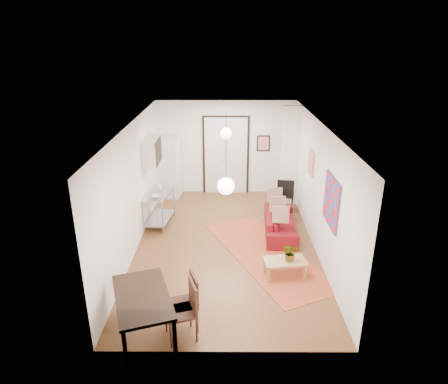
{
  "coord_description": "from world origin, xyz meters",
  "views": [
    {
      "loc": [
        -0.0,
        -8.47,
        4.68
      ],
      "look_at": [
        -0.04,
        0.27,
        1.25
      ],
      "focal_mm": 32.0,
      "sensor_mm": 36.0,
      "label": 1
    }
  ],
  "objects_px": {
    "sofa": "(280,223)",
    "dining_table": "(142,300)",
    "kitchen_counter": "(159,204)",
    "black_side_chair": "(285,190)",
    "fridge": "(169,167)",
    "dining_chair_far": "(181,303)",
    "coffee_table": "(285,262)",
    "dining_chair_near": "(182,296)"
  },
  "relations": [
    {
      "from": "dining_chair_near",
      "to": "dining_chair_far",
      "type": "bearing_deg",
      "value": -18.8
    },
    {
      "from": "sofa",
      "to": "dining_chair_far",
      "type": "distance_m",
      "value": 4.25
    },
    {
      "from": "black_side_chair",
      "to": "fridge",
      "type": "bearing_deg",
      "value": -5.86
    },
    {
      "from": "fridge",
      "to": "dining_chair_far",
      "type": "height_order",
      "value": "fridge"
    },
    {
      "from": "sofa",
      "to": "black_side_chair",
      "type": "xyz_separation_m",
      "value": [
        0.31,
        1.47,
        0.31
      ]
    },
    {
      "from": "sofa",
      "to": "dining_table",
      "type": "height_order",
      "value": "dining_table"
    },
    {
      "from": "black_side_chair",
      "to": "kitchen_counter",
      "type": "bearing_deg",
      "value": 27.17
    },
    {
      "from": "sofa",
      "to": "fridge",
      "type": "height_order",
      "value": "fridge"
    },
    {
      "from": "dining_table",
      "to": "dining_chair_near",
      "type": "bearing_deg",
      "value": 27.62
    },
    {
      "from": "fridge",
      "to": "dining_chair_near",
      "type": "relative_size",
      "value": 1.85
    },
    {
      "from": "sofa",
      "to": "dining_chair_near",
      "type": "distance_m",
      "value": 4.07
    },
    {
      "from": "kitchen_counter",
      "to": "black_side_chair",
      "type": "distance_m",
      "value": 3.57
    },
    {
      "from": "fridge",
      "to": "dining_chair_near",
      "type": "distance_m",
      "value": 6.08
    },
    {
      "from": "coffee_table",
      "to": "black_side_chair",
      "type": "xyz_separation_m",
      "value": [
        0.47,
        3.44,
        0.26
      ]
    },
    {
      "from": "fridge",
      "to": "black_side_chair",
      "type": "bearing_deg",
      "value": -9.19
    },
    {
      "from": "kitchen_counter",
      "to": "dining_table",
      "type": "distance_m",
      "value": 4.28
    },
    {
      "from": "sofa",
      "to": "dining_table",
      "type": "bearing_deg",
      "value": 148.05
    },
    {
      "from": "sofa",
      "to": "kitchen_counter",
      "type": "distance_m",
      "value": 3.18
    },
    {
      "from": "kitchen_counter",
      "to": "fridge",
      "type": "relative_size",
      "value": 0.66
    },
    {
      "from": "kitchen_counter",
      "to": "dining_chair_near",
      "type": "bearing_deg",
      "value": -67.62
    },
    {
      "from": "black_side_chair",
      "to": "coffee_table",
      "type": "bearing_deg",
      "value": 93.58
    },
    {
      "from": "dining_chair_near",
      "to": "dining_chair_far",
      "type": "relative_size",
      "value": 1.0
    },
    {
      "from": "coffee_table",
      "to": "dining_chair_far",
      "type": "distance_m",
      "value": 2.6
    },
    {
      "from": "kitchen_counter",
      "to": "dining_chair_far",
      "type": "bearing_deg",
      "value": -68.32
    },
    {
      "from": "kitchen_counter",
      "to": "black_side_chair",
      "type": "height_order",
      "value": "black_side_chair"
    },
    {
      "from": "coffee_table",
      "to": "sofa",
      "type": "bearing_deg",
      "value": 85.28
    },
    {
      "from": "fridge",
      "to": "dining_chair_far",
      "type": "distance_m",
      "value": 6.29
    },
    {
      "from": "sofa",
      "to": "fridge",
      "type": "xyz_separation_m",
      "value": [
        -3.13,
        2.53,
        0.65
      ]
    },
    {
      "from": "sofa",
      "to": "fridge",
      "type": "bearing_deg",
      "value": 54.92
    },
    {
      "from": "fridge",
      "to": "dining_chair_far",
      "type": "bearing_deg",
      "value": -72.73
    },
    {
      "from": "dining_chair_far",
      "to": "kitchen_counter",
      "type": "bearing_deg",
      "value": 174.88
    },
    {
      "from": "fridge",
      "to": "kitchen_counter",
      "type": "bearing_deg",
      "value": -82.0
    },
    {
      "from": "black_side_chair",
      "to": "sofa",
      "type": "bearing_deg",
      "value": 89.57
    },
    {
      "from": "coffee_table",
      "to": "kitchen_counter",
      "type": "height_order",
      "value": "kitchen_counter"
    },
    {
      "from": "kitchen_counter",
      "to": "fridge",
      "type": "distance_m",
      "value": 2.07
    },
    {
      "from": "dining_table",
      "to": "kitchen_counter",
      "type": "bearing_deg",
      "value": 95.52
    },
    {
      "from": "coffee_table",
      "to": "dining_chair_near",
      "type": "relative_size",
      "value": 0.9
    },
    {
      "from": "coffee_table",
      "to": "black_side_chair",
      "type": "bearing_deg",
      "value": 82.25
    },
    {
      "from": "coffee_table",
      "to": "kitchen_counter",
      "type": "distance_m",
      "value": 3.86
    },
    {
      "from": "dining_table",
      "to": "black_side_chair",
      "type": "xyz_separation_m",
      "value": [
        3.02,
        5.24,
        -0.13
      ]
    },
    {
      "from": "fridge",
      "to": "dining_table",
      "type": "bearing_deg",
      "value": -78.26
    },
    {
      "from": "kitchen_counter",
      "to": "dining_chair_far",
      "type": "height_order",
      "value": "dining_chair_far"
    }
  ]
}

